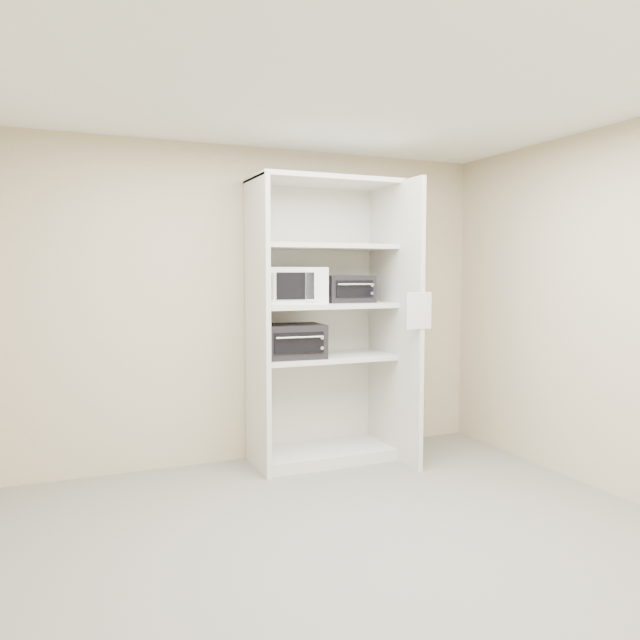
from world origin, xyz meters
name	(u,v)px	position (x,y,z in m)	size (l,w,h in m)	color
floor	(341,553)	(0.00, 0.00, 0.00)	(4.50, 4.00, 0.01)	slate
ceiling	(342,78)	(0.00, 0.00, 2.70)	(4.50, 4.00, 0.01)	white
wall_back	(244,305)	(0.00, 2.00, 1.35)	(4.50, 0.02, 2.70)	#CAB292
wall_right	(630,312)	(2.25, 0.00, 1.35)	(0.02, 4.00, 2.70)	#CAB292
shelving_unit	(328,331)	(0.67, 1.70, 1.13)	(1.24, 0.92, 2.42)	silver
microwave	(293,285)	(0.35, 1.73, 1.52)	(0.51, 0.39, 0.30)	white
toaster_oven_upper	(348,289)	(0.86, 1.72, 1.49)	(0.41, 0.31, 0.24)	black
toaster_oven_lower	(292,341)	(0.31, 1.65, 1.06)	(0.50, 0.38, 0.28)	black
paper_sign	(419,311)	(1.18, 1.07, 1.33)	(0.23, 0.01, 0.29)	white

